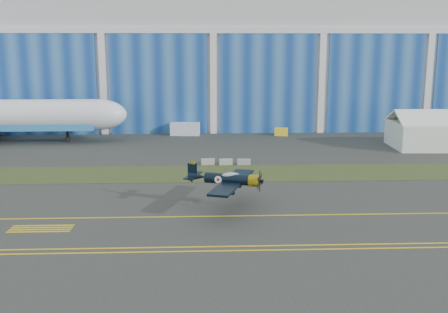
{
  "coord_description": "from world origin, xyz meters",
  "views": [
    {
      "loc": [
        -2.33,
        -56.9,
        17.09
      ],
      "look_at": [
        0.34,
        6.58,
        3.93
      ],
      "focal_mm": 42.0,
      "sensor_mm": 36.0,
      "label": 1
    }
  ],
  "objects_px": {
    "tug": "(281,132)",
    "tent": "(435,129)",
    "warbird": "(228,179)",
    "shipping_container": "(185,129)"
  },
  "relations": [
    {
      "from": "tent",
      "to": "tug",
      "type": "distance_m",
      "value": 28.6
    },
    {
      "from": "warbird",
      "to": "tent",
      "type": "xyz_separation_m",
      "value": [
        37.87,
        34.17,
        0.05
      ]
    },
    {
      "from": "tent",
      "to": "tug",
      "type": "height_order",
      "value": "tent"
    },
    {
      "from": "tug",
      "to": "tent",
      "type": "bearing_deg",
      "value": -17.67
    },
    {
      "from": "warbird",
      "to": "tug",
      "type": "relative_size",
      "value": 5.38
    },
    {
      "from": "tent",
      "to": "tug",
      "type": "bearing_deg",
      "value": 153.06
    },
    {
      "from": "shipping_container",
      "to": "tug",
      "type": "xyz_separation_m",
      "value": [
        19.2,
        -1.29,
        -0.51
      ]
    },
    {
      "from": "tent",
      "to": "shipping_container",
      "type": "xyz_separation_m",
      "value": [
        -43.97,
        15.33,
        -2.13
      ]
    },
    {
      "from": "warbird",
      "to": "shipping_container",
      "type": "relative_size",
      "value": 2.37
    },
    {
      "from": "warbird",
      "to": "shipping_container",
      "type": "distance_m",
      "value": 49.93
    }
  ]
}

